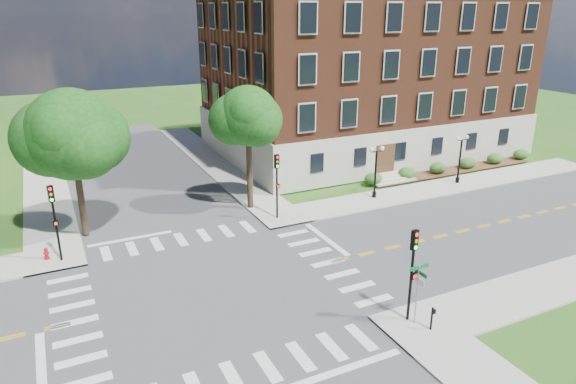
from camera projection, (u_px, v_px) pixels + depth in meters
name	position (u px, v px, depth m)	size (l,w,h in m)	color
ground	(215.00, 290.00, 28.22)	(160.00, 160.00, 0.00)	#2B5718
road_ew	(215.00, 289.00, 28.22)	(90.00, 12.00, 0.01)	#3D3D3F
road_ns	(215.00, 289.00, 28.22)	(12.00, 90.00, 0.01)	#3D3D3F
sidewalk_ne	(321.00, 175.00, 47.55)	(34.00, 34.00, 0.12)	#9E9B93
crosswalk_east	(328.00, 263.00, 31.19)	(2.20, 10.20, 0.02)	silver
stop_bar_east	(326.00, 239.00, 34.38)	(0.40, 5.50, 0.00)	silver
main_building	(363.00, 72.00, 53.92)	(30.60, 22.40, 16.50)	#ADA999
shrub_row	(452.00, 172.00, 48.48)	(18.00, 2.00, 1.30)	#244D19
tree_c	(72.00, 135.00, 32.58)	(5.89, 5.89, 9.87)	black
tree_d	(248.00, 117.00, 37.28)	(4.43, 4.43, 9.33)	black
traffic_signal_se	(413.00, 264.00, 24.27)	(0.36, 0.41, 4.80)	black
traffic_signal_ne	(277.00, 178.00, 36.58)	(0.36, 0.41, 4.80)	black
traffic_signal_nw	(54.00, 213.00, 30.24)	(0.37, 0.42, 4.80)	black
twin_lamp_west	(376.00, 169.00, 40.90)	(1.36, 0.36, 4.23)	black
twin_lamp_east	(460.00, 156.00, 44.42)	(1.36, 0.36, 4.23)	black
street_sign_pole	(418.00, 283.00, 24.36)	(1.10, 1.10, 3.10)	gray
push_button_post	(432.00, 317.00, 24.27)	(0.14, 0.21, 1.20)	black
fire_hydrant	(46.00, 254.00, 31.29)	(0.35, 0.35, 0.75)	#AC0D17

